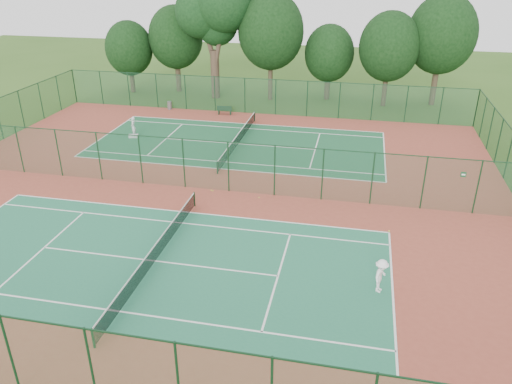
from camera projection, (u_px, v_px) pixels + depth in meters
ground at (207, 189)px, 33.67m from camera, size 120.00×120.00×0.00m
red_pad at (207, 189)px, 33.67m from camera, size 40.00×36.00×0.01m
court_near at (156, 261)px, 25.72m from camera, size 23.77×10.97×0.01m
court_far at (239, 144)px, 41.61m from camera, size 23.77×10.97×0.01m
fence_north at (260, 96)px, 48.80m from camera, size 40.00×0.09×3.50m
fence_south at (50, 361)px, 17.02m from camera, size 40.00×0.09×3.50m
fence_divider at (206, 165)px, 32.91m from camera, size 40.00×0.09×3.50m
tennis_net_near at (155, 252)px, 25.49m from camera, size 0.10×12.90×0.97m
tennis_net_far at (238, 138)px, 41.38m from camera, size 0.10×12.90×0.97m
player_near at (381, 276)px, 23.07m from camera, size 0.94×1.24×1.70m
player_far at (133, 127)px, 43.02m from camera, size 0.60×0.72×1.70m
trash_bin at (170, 105)px, 50.77m from camera, size 0.53×0.53×0.81m
bench at (225, 110)px, 49.03m from camera, size 1.50×0.53×0.91m
kit_bag at (134, 136)px, 42.95m from camera, size 0.86×0.55×0.30m
stray_ball_a at (213, 191)px, 33.30m from camera, size 0.07×0.07×0.07m
stray_ball_b at (259, 197)px, 32.39m from camera, size 0.07×0.07×0.07m
stray_ball_c at (211, 190)px, 33.35m from camera, size 0.08×0.08×0.08m
big_tree at (214, 12)px, 51.41m from camera, size 8.26×6.04×12.68m
evergreen_row at (276, 98)px, 54.99m from camera, size 39.00×5.00×12.00m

